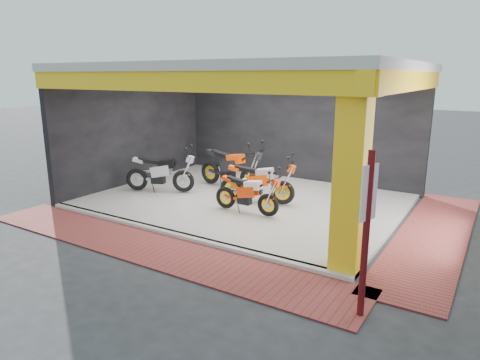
# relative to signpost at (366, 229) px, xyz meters

# --- Properties ---
(ground) EXTENTS (80.00, 80.00, 0.00)m
(ground) POSITION_rel_signpost_xyz_m (-4.40, 2.03, -1.35)
(ground) COLOR #2D2D30
(ground) RESTS_ON ground
(showroom_floor) EXTENTS (8.00, 6.00, 0.10)m
(showroom_floor) POSITION_rel_signpost_xyz_m (-4.40, 4.03, -1.30)
(showroom_floor) COLOR silver
(showroom_floor) RESTS_ON ground
(showroom_ceiling) EXTENTS (8.40, 6.40, 0.20)m
(showroom_ceiling) POSITION_rel_signpost_xyz_m (-4.40, 4.03, 2.25)
(showroom_ceiling) COLOR beige
(showroom_ceiling) RESTS_ON corner_column
(back_wall) EXTENTS (8.20, 0.20, 3.50)m
(back_wall) POSITION_rel_signpost_xyz_m (-4.40, 7.13, 0.40)
(back_wall) COLOR black
(back_wall) RESTS_ON ground
(left_wall) EXTENTS (0.20, 6.20, 3.50)m
(left_wall) POSITION_rel_signpost_xyz_m (-8.50, 4.03, 0.40)
(left_wall) COLOR black
(left_wall) RESTS_ON ground
(corner_column) EXTENTS (0.50, 0.50, 3.50)m
(corner_column) POSITION_rel_signpost_xyz_m (-0.65, 1.28, 0.40)
(corner_column) COLOR yellow
(corner_column) RESTS_ON ground
(header_beam_front) EXTENTS (8.40, 0.30, 0.40)m
(header_beam_front) POSITION_rel_signpost_xyz_m (-4.40, 1.03, 1.95)
(header_beam_front) COLOR yellow
(header_beam_front) RESTS_ON corner_column
(header_beam_right) EXTENTS (0.30, 6.40, 0.40)m
(header_beam_right) POSITION_rel_signpost_xyz_m (-0.40, 4.03, 1.95)
(header_beam_right) COLOR yellow
(header_beam_right) RESTS_ON corner_column
(floor_kerb) EXTENTS (8.00, 0.20, 0.10)m
(floor_kerb) POSITION_rel_signpost_xyz_m (-4.40, 1.01, -1.30)
(floor_kerb) COLOR silver
(floor_kerb) RESTS_ON ground
(paver_front) EXTENTS (9.00, 1.40, 0.03)m
(paver_front) POSITION_rel_signpost_xyz_m (-4.40, 0.23, -1.33)
(paver_front) COLOR #983235
(paver_front) RESTS_ON ground
(paver_right) EXTENTS (1.40, 7.00, 0.03)m
(paver_right) POSITION_rel_signpost_xyz_m (0.40, 4.03, -1.33)
(paver_right) COLOR #983235
(paver_right) RESTS_ON ground
(signpost) EXTENTS (0.13, 0.33, 2.46)m
(signpost) POSITION_rel_signpost_xyz_m (0.00, 0.00, 0.00)
(signpost) COLOR #570D10
(signpost) RESTS_ON ground
(moto_hero) EXTENTS (1.89, 0.70, 1.15)m
(moto_hero) POSITION_rel_signpost_xyz_m (-3.14, 2.98, -0.67)
(moto_hero) COLOR #F0390A
(moto_hero) RESTS_ON showroom_floor
(moto_row_a) EXTENTS (2.28, 1.35, 1.31)m
(moto_row_a) POSITION_rel_signpost_xyz_m (-3.27, 4.03, -0.59)
(moto_row_a) COLOR #F3500A
(moto_row_a) RESTS_ON showroom_floor
(moto_row_b) EXTENTS (2.31, 1.60, 1.33)m
(moto_row_b) POSITION_rel_signpost_xyz_m (-6.25, 3.61, -0.58)
(moto_row_b) COLOR #AFB2B7
(moto_row_b) RESTS_ON showroom_floor
(moto_row_c) EXTENTS (2.47, 1.14, 1.46)m
(moto_row_c) POSITION_rel_signpost_xyz_m (-4.64, 4.68, -0.52)
(moto_row_c) COLOR black
(moto_row_c) RESTS_ON showroom_floor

